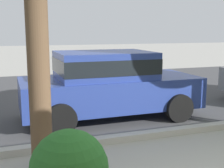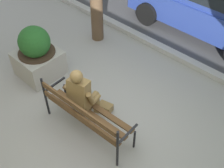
# 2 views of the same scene
# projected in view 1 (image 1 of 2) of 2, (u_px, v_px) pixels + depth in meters

# --- Properties ---
(street_surface) EXTENTS (60.00, 9.00, 0.01)m
(street_surface) POSITION_uv_depth(u_px,v_px,m) (87.00, 92.00, 10.09)
(street_surface) COLOR #424244
(street_surface) RESTS_ON ground
(curb_stone) EXTENTS (60.00, 0.20, 0.12)m
(curb_stone) POSITION_uv_depth(u_px,v_px,m) (148.00, 135.00, 5.81)
(curb_stone) COLOR #B2AFA8
(curb_stone) RESTS_ON ground
(parked_car_blue) EXTENTS (4.11, 1.93, 1.56)m
(parked_car_blue) POSITION_uv_depth(u_px,v_px,m) (108.00, 83.00, 7.02)
(parked_car_blue) COLOR navy
(parked_car_blue) RESTS_ON ground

